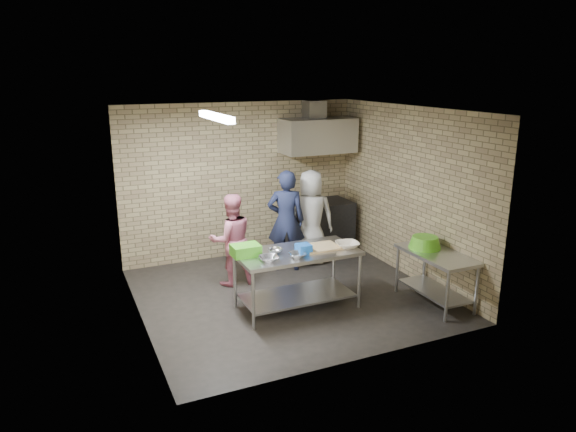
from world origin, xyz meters
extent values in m
plane|color=black|center=(0.00, 0.00, 0.00)|extent=(4.20, 4.20, 0.00)
plane|color=black|center=(0.00, 0.00, 2.70)|extent=(4.20, 4.20, 0.00)
cube|color=tan|center=(0.00, 2.00, 1.35)|extent=(4.20, 0.06, 2.70)
cube|color=tan|center=(0.00, -2.00, 1.35)|extent=(4.20, 0.06, 2.70)
cube|color=tan|center=(-2.10, 0.00, 1.35)|extent=(0.06, 4.00, 2.70)
cube|color=tan|center=(2.10, 0.00, 1.35)|extent=(0.06, 4.00, 2.70)
cube|color=#B5B7BD|center=(-0.05, -0.44, 0.42)|extent=(1.66, 0.83, 0.83)
cube|color=silver|center=(1.80, -1.10, 0.38)|extent=(0.60, 1.20, 0.75)
cube|color=black|center=(1.35, 1.65, 0.45)|extent=(1.20, 0.70, 0.90)
cube|color=silver|center=(1.35, 1.70, 2.10)|extent=(1.30, 0.60, 0.60)
cube|color=#A5A8AD|center=(1.35, 1.85, 2.55)|extent=(0.35, 0.30, 0.30)
cube|color=#3F2B19|center=(1.65, 1.89, 1.92)|extent=(0.80, 0.20, 0.04)
cube|color=white|center=(-1.00, 0.00, 2.64)|extent=(0.10, 1.25, 0.08)
cube|color=green|center=(-0.75, -0.32, 0.91)|extent=(0.37, 0.28, 0.15)
cube|color=blue|center=(0.00, -0.54, 0.89)|extent=(0.18, 0.18, 0.12)
cube|color=tan|center=(0.30, -0.46, 0.85)|extent=(0.51, 0.39, 0.03)
imported|color=silver|center=(-0.55, -0.64, 0.86)|extent=(0.30, 0.30, 0.06)
imported|color=#AEB0B5|center=(-0.35, -0.39, 0.86)|extent=(0.23, 0.23, 0.06)
imported|color=#B7BBBE|center=(-0.15, -0.66, 0.86)|extent=(0.28, 0.28, 0.06)
imported|color=beige|center=(0.65, -0.59, 0.87)|extent=(0.37, 0.37, 0.08)
cylinder|color=green|center=(1.80, 1.89, 2.02)|extent=(0.06, 0.06, 0.15)
imported|color=#151A34|center=(0.41, 0.98, 0.84)|extent=(0.72, 0.60, 1.68)
imported|color=#C76982|center=(-0.60, 0.75, 0.72)|extent=(0.71, 0.56, 1.43)
imported|color=silver|center=(0.93, 1.10, 0.81)|extent=(0.91, 0.73, 1.62)
camera|label=1|loc=(-2.96, -6.62, 3.22)|focal=33.04mm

